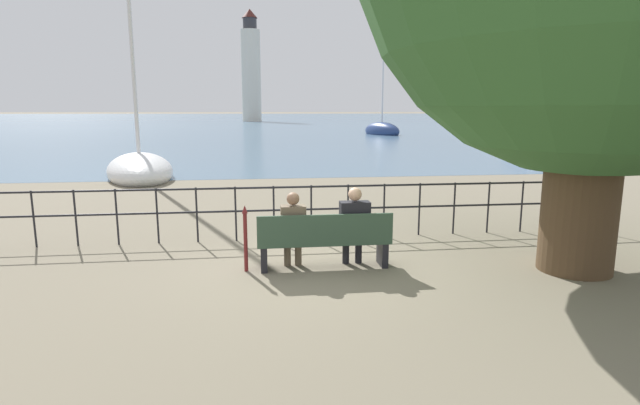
{
  "coord_description": "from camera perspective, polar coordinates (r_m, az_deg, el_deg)",
  "views": [
    {
      "loc": [
        -1.04,
        -7.57,
        2.48
      ],
      "look_at": [
        0.0,
        0.5,
        0.96
      ],
      "focal_mm": 28.0,
      "sensor_mm": 36.0,
      "label": 1
    }
  ],
  "objects": [
    {
      "name": "ground_plane",
      "position": [
        8.04,
        0.46,
        -7.39
      ],
      "size": [
        1000.0,
        1000.0,
        0.0
      ],
      "primitive_type": "plane",
      "color": "#7A705B"
    },
    {
      "name": "harbor_water",
      "position": [
        168.09,
        -7.05,
        9.65
      ],
      "size": [
        600.0,
        300.0,
        0.01
      ],
      "color": "slate",
      "rests_on": "ground_plane"
    },
    {
      "name": "park_bench",
      "position": [
        7.85,
        0.53,
        -4.46
      ],
      "size": [
        2.1,
        0.45,
        0.9
      ],
      "color": "#334C38",
      "rests_on": "ground_plane"
    },
    {
      "name": "seated_person_left",
      "position": [
        7.82,
        -3.09,
        -2.8
      ],
      "size": [
        0.39,
        0.35,
        1.23
      ],
      "color": "brown",
      "rests_on": "ground_plane"
    },
    {
      "name": "seated_person_right",
      "position": [
        7.94,
        3.94,
        -2.38
      ],
      "size": [
        0.47,
        0.35,
        1.28
      ],
      "color": "black",
      "rests_on": "ground_plane"
    },
    {
      "name": "promenade_railing",
      "position": [
        9.63,
        -1.01,
        -0.11
      ],
      "size": [
        11.61,
        0.04,
        1.05
      ],
      "color": "black",
      "rests_on": "ground_plane"
    },
    {
      "name": "closed_umbrella",
      "position": [
        7.77,
        -8.52,
        -3.66
      ],
      "size": [
        0.09,
        0.09,
        1.05
      ],
      "color": "maroon",
      "rests_on": "ground_plane"
    },
    {
      "name": "sailboat_0",
      "position": [
        32.56,
        22.58,
        6.0
      ],
      "size": [
        4.0,
        8.2,
        11.8
      ],
      "rotation": [
        0.0,
        0.0,
        -0.23
      ],
      "color": "navy",
      "rests_on": "ground_plane"
    },
    {
      "name": "sailboat_1",
      "position": [
        19.57,
        -19.89,
        3.64
      ],
      "size": [
        3.55,
        5.79,
        11.46
      ],
      "rotation": [
        0.0,
        0.0,
        0.25
      ],
      "color": "white",
      "rests_on": "ground_plane"
    },
    {
      "name": "sailboat_2",
      "position": [
        51.03,
        7.07,
        8.15
      ],
      "size": [
        3.63,
        5.69,
        9.59
      ],
      "rotation": [
        0.0,
        0.0,
        0.36
      ],
      "color": "navy",
      "rests_on": "ground_plane"
    },
    {
      "name": "sailboat_3",
      "position": [
        45.88,
        21.82,
        7.23
      ],
      "size": [
        4.42,
        7.5,
        11.13
      ],
      "rotation": [
        0.0,
        0.0,
        -0.38
      ],
      "color": "white",
      "rests_on": "ground_plane"
    },
    {
      "name": "harbor_lighthouse",
      "position": [
        109.46,
        -7.9,
        14.76
      ],
      "size": [
        4.04,
        4.04,
        22.93
      ],
      "color": "silver",
      "rests_on": "ground_plane"
    }
  ]
}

